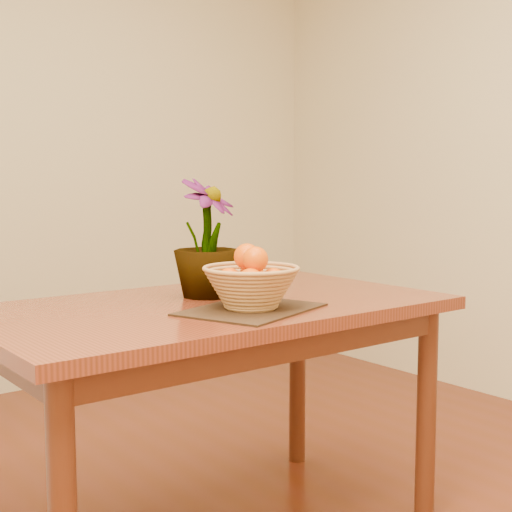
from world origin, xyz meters
TOP-DOWN VIEW (x-y plane):
  - table at (0.00, 0.30)m, footprint 1.40×0.80m
  - placemat at (0.01, 0.12)m, footprint 0.46×0.40m
  - wicker_basket at (0.01, 0.12)m, footprint 0.28×0.28m
  - orange_pile at (0.01, 0.12)m, footprint 0.17×0.17m
  - potted_plant at (0.04, 0.40)m, footprint 0.29×0.29m

SIDE VIEW (x-z plane):
  - table at x=0.00m, z-range 0.29..1.04m
  - placemat at x=0.01m, z-range 0.75..0.76m
  - wicker_basket at x=0.01m, z-range 0.75..0.87m
  - orange_pile at x=0.01m, z-range 0.79..0.93m
  - potted_plant at x=0.04m, z-range 0.75..1.12m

